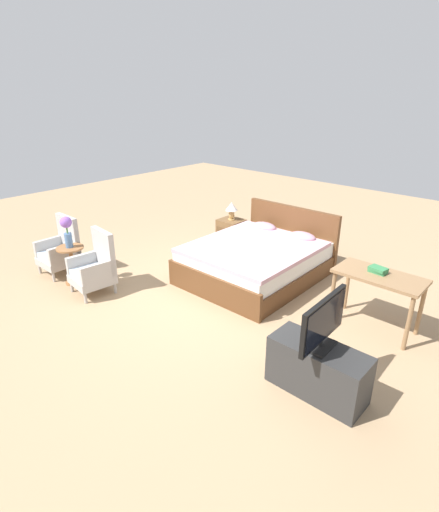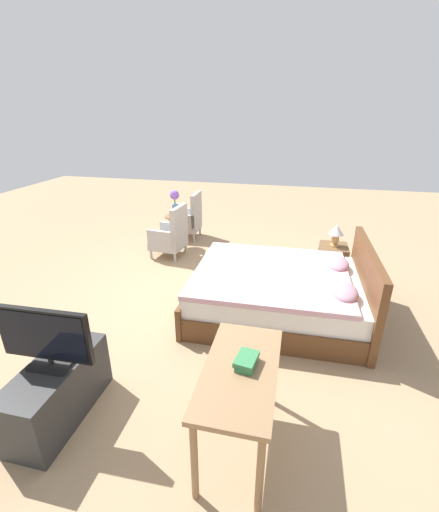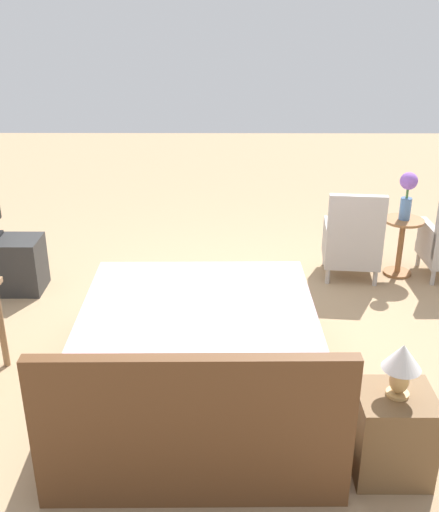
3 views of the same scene
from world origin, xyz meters
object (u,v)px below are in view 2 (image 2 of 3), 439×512
Objects in this scene: vanity_desk at (240,380)px; book_stack at (246,361)px; armchair_by_window_left at (189,220)px; table_lamp at (336,232)px; tv_stand at (58,391)px; side_table at (176,227)px; nightstand at (332,262)px; flower_vase at (175,200)px; bed at (280,292)px; tv_flatscreen at (45,338)px; armchair_by_window_right at (171,236)px.

book_stack is (-0.04, 0.03, 0.15)m from vanity_desk.
table_lamp is at bearing 64.13° from armchair_by_window_left.
tv_stand is at bearing -85.74° from book_stack.
nightstand is at bearing 73.87° from side_table.
book_stack is at bearing -15.56° from nightstand.
nightstand is at bearing 73.87° from flower_vase.
book_stack is at bearing -4.47° from bed.
side_table is 2.90m from nightstand.
tv_flatscreen is 3.48× the size of book_stack.
table_lamp is at bearing 73.87° from side_table.
armchair_by_window_right is at bearing -151.36° from book_stack.
armchair_by_window_left reaches higher than book_stack.
flower_vase is at bearing -9.50° from armchair_by_window_left.
armchair_by_window_left is 0.96× the size of tv_stand.
flower_vase reaches higher than side_table.
tv_flatscreen reaches higher than table_lamp.
armchair_by_window_left is 1.69× the size of nightstand.
book_stack is (3.88, 1.93, 0.40)m from side_table.
vanity_desk reaches higher than side_table.
bed is 9.65× the size of book_stack.
tv_flatscreen reaches higher than side_table.
side_table is at bearing -170.62° from armchair_by_window_right.
armchair_by_window_left is 0.88× the size of vanity_desk.
tv_stand is (3.19, -2.40, -0.50)m from table_lamp.
armchair_by_window_left reaches higher than side_table.
side_table is 4.02m from tv_stand.
bed is 2.05× the size of vanity_desk.
bed reaches higher than tv_stand.
flower_vase is 4.02m from tv_flatscreen.
book_stack is (3.37, 1.84, 0.40)m from armchair_by_window_right.
side_table is at bearing -174.57° from tv_stand.
tv_stand is at bearing -36.97° from nightstand.
nightstand is 3.27m from vanity_desk.
armchair_by_window_right is at bearing -0.02° from armchair_by_window_left.
tv_stand is 4.35× the size of book_stack.
side_table is at bearing -9.50° from armchair_by_window_left.
tv_stand is at bearing 3.75° from armchair_by_window_left.
table_lamp reaches higher than nightstand.
flower_vase is 4.34m from book_stack.
book_stack reaches higher than nightstand.
bed is at bearing 174.65° from vanity_desk.
flower_vase is 0.62× the size of tv_flatscreen.
armchair_by_window_right is at bearing -96.26° from nightstand.
armchair_by_window_right reaches higher than tv_stand.
side_table is 0.77× the size of tv_flatscreen.
flower_vase reaches higher than armchair_by_window_right.
armchair_by_window_left is 0.51m from side_table.
bed is at bearing 46.58° from side_table.
table_lamp is 3.19m from book_stack.
table_lamp reaches higher than vanity_desk.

